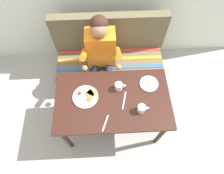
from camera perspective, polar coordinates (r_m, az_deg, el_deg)
ground_plane at (r=2.65m, az=0.16°, el=-10.37°), size 8.00×8.00×0.00m
table at (r=2.04m, az=0.20°, el=-4.66°), size 1.20×0.70×0.73m
couch at (r=2.71m, az=-0.62°, el=7.47°), size 1.44×0.56×1.00m
person at (r=2.27m, az=-3.29°, el=9.90°), size 0.45×0.61×1.21m
plate_breakfast at (r=1.99m, az=-7.75°, el=-2.74°), size 0.26×0.26×0.05m
plate_eggs at (r=2.08m, az=11.01°, el=1.00°), size 0.20×0.20×0.04m
coffee_mug at (r=1.99m, az=2.09°, el=0.23°), size 0.12×0.08×0.09m
coffee_mug_second at (r=1.90m, az=8.89°, el=-6.44°), size 0.12×0.08×0.09m
fork at (r=1.87m, az=-2.03°, el=-10.80°), size 0.07×0.16×0.00m
knife at (r=1.96m, az=3.67°, el=-4.04°), size 0.06×0.20×0.00m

